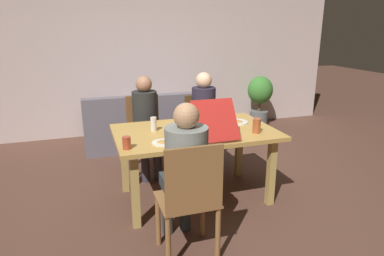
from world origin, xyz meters
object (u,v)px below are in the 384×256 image
Objects in this scene: chair_0 at (145,131)px; couch at (146,125)px; drinking_glass_0 at (257,126)px; person_0 at (146,118)px; person_2 at (205,112)px; drinking_glass_2 at (127,143)px; drinking_glass_1 at (203,116)px; plate_1 at (163,142)px; chair_1 at (190,198)px; pizza_box_0 at (205,127)px; potted_plant at (260,97)px; dining_table at (195,138)px; chair_2 at (201,126)px; plate_0 at (237,122)px; person_1 at (184,167)px; drinking_glass_3 at (154,124)px.

chair_0 is 0.51× the size of couch.
drinking_glass_0 reaches higher than couch.
person_2 is at bearing 2.55° from person_0.
person_2 is 1.64m from drinking_glass_2.
drinking_glass_2 is (-0.94, -0.66, -0.00)m from drinking_glass_1.
chair_0 reaches higher than plate_1.
pizza_box_0 is at bearing 63.39° from chair_1.
pizza_box_0 is 4.46× the size of drinking_glass_0.
potted_plant is (2.33, 1.28, 0.04)m from chair_0.
dining_table is 0.82m from drinking_glass_2.
chair_2 is 0.73× the size of person_2.
drinking_glass_2 is at bearing -163.42° from pizza_box_0.
chair_1 is 0.81× the size of person_2.
person_0 is 0.82m from chair_2.
chair_1 is 3.88× the size of plate_0.
person_0 is at bearing 90.00° from chair_1.
pizza_box_0 reaches higher than drinking_glass_1.
chair_0 is 8.48× the size of drinking_glass_2.
pizza_box_0 is 3.00m from potted_plant.
person_2 is at bearing 64.83° from person_1.
drinking_glass_3 reaches higher than drinking_glass_1.
potted_plant is (1.77, 1.89, -0.26)m from drinking_glass_1.
couch is (0.19, 0.96, -0.22)m from chair_0.
potted_plant is at bearing 28.89° from chair_0.
dining_table is at bearing 35.63° from plate_1.
chair_1 is 4.84× the size of plate_1.
chair_2 reaches higher than plate_1.
plate_1 is 2.25m from couch.
person_0 is at bearing 86.01° from drinking_glass_3.
chair_1 is at bearing -111.73° from chair_2.
person_1 is 0.93m from drinking_glass_3.
person_1 is 1.96m from chair_2.
drinking_glass_0 is at bearing -86.14° from plate_0.
person_2 is 2.10m from potted_plant.
pizza_box_0 is (0.43, 0.72, 0.07)m from person_1.
person_1 is at bearing -115.17° from person_2.
chair_0 is 0.96× the size of chair_1.
person_0 is 2.74m from potted_plant.
chair_2 is 7.73× the size of drinking_glass_1.
drinking_glass_1 reaches higher than couch.
plate_1 is at bearing -178.67° from drinking_glass_0.
person_2 is at bearing 45.37° from drinking_glass_2.
couch is at bearing 85.92° from person_1.
plate_0 is at bearing 93.86° from drinking_glass_0.
dining_table is 1.73× the size of chair_0.
plate_1 is (-0.82, -1.26, 0.27)m from chair_2.
plate_0 is (0.12, -0.69, 0.05)m from person_2.
chair_1 is 0.53× the size of couch.
dining_table is 0.92m from person_2.
pizza_box_0 is (-0.34, -0.92, 0.09)m from person_2.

